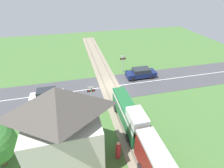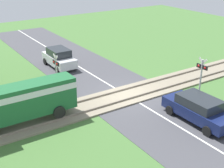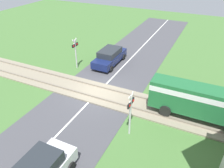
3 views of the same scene
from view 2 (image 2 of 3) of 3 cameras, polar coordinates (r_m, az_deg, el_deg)
ground_plane at (r=22.01m, az=2.78°, el=-2.17°), size 60.00×60.00×0.00m
road_surface at (r=22.00m, az=2.78°, el=-2.14°), size 48.00×6.40×0.02m
track_bed at (r=21.98m, az=2.78°, el=-2.01°), size 2.80×48.00×0.24m
car_near_crossing at (r=19.16m, az=15.54°, el=-4.38°), size 4.52×1.91×1.54m
car_far_side at (r=27.64m, az=-9.65°, el=4.76°), size 3.98×1.79×1.68m
crossing_signal_west_approach at (r=21.73m, az=16.03°, el=1.99°), size 0.90×0.18×2.93m
crossing_signal_east_approach at (r=21.97m, az=-10.15°, el=2.77°), size 0.90×0.18×2.93m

